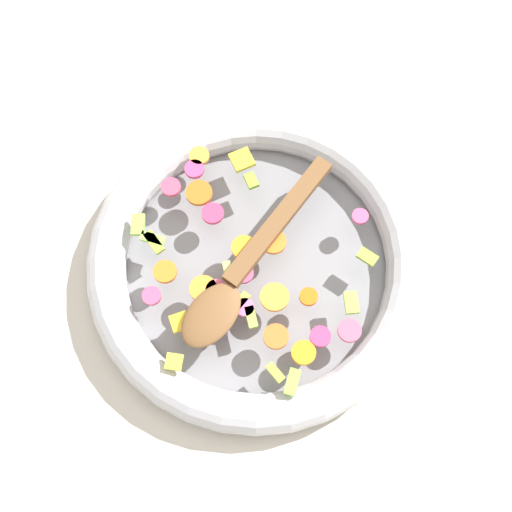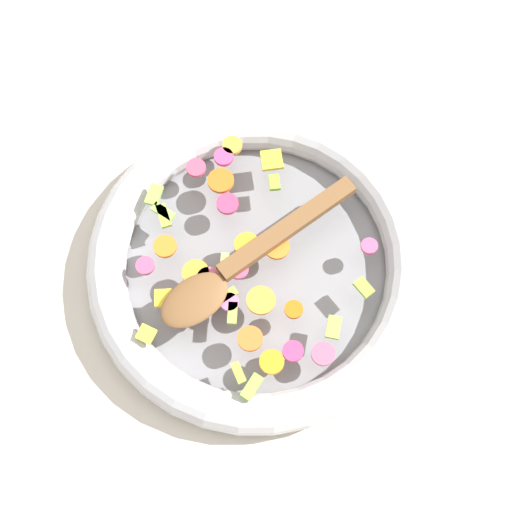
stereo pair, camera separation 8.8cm
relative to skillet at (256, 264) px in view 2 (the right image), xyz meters
name	(u,v)px [view 2 (the right image)]	position (x,y,z in m)	size (l,w,h in m)	color
ground_plane	(256,269)	(0.00, 0.00, -0.02)	(4.00, 4.00, 0.00)	beige
skillet	(256,264)	(0.00, 0.00, 0.00)	(0.43, 0.43, 0.05)	slate
chopped_vegetables	(236,263)	(-0.01, -0.03, 0.03)	(0.33, 0.31, 0.01)	orange
wooden_spoon	(238,265)	(0.00, -0.03, 0.04)	(0.06, 0.29, 0.01)	brown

